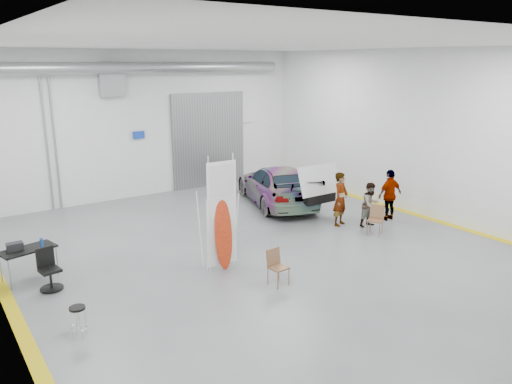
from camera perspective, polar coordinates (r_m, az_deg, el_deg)
ground at (r=15.24m, az=0.31°, el=-6.60°), size 16.00×16.00×0.00m
room_shell at (r=16.25m, az=-3.52°, el=9.53°), size 14.02×16.18×6.01m
sedan_car at (r=19.84m, az=2.40°, el=0.78°), size 3.68×5.67×1.52m
person_a at (r=17.45m, az=9.65°, el=-0.79°), size 0.79×0.65×1.87m
person_b at (r=17.55m, az=12.96°, el=-1.41°), size 0.77×0.59×1.55m
person_c at (r=18.42m, az=15.04°, el=-0.31°), size 1.09×0.48×1.85m
surfboard_display at (r=13.51m, az=-3.82°, el=-3.65°), size 0.90×0.26×3.19m
folding_chair_near at (r=12.87m, az=2.53°, el=-9.37°), size 0.48×0.49×0.93m
folding_chair_far at (r=16.87m, az=13.40°, el=-3.78°), size 0.61×0.74×0.97m
shop_stool at (r=11.22m, az=-19.63°, el=-13.83°), size 0.35×0.35×0.68m
work_table at (r=14.26m, az=-24.95°, el=-5.95°), size 1.46×0.95×1.09m
office_chair at (r=13.59m, az=-22.54°, el=-8.40°), size 0.56×0.57×1.05m
trunk_lid at (r=17.87m, az=7.02°, el=1.70°), size 1.78×1.08×0.04m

